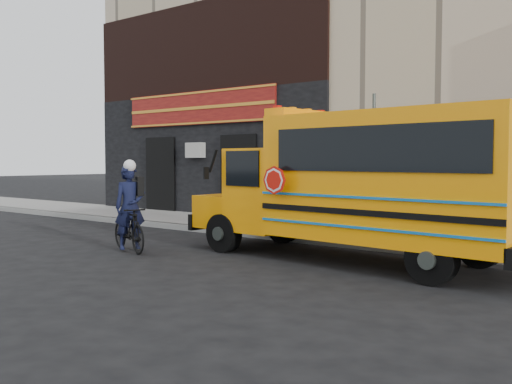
{
  "coord_description": "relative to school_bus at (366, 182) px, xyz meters",
  "views": [
    {
      "loc": [
        8.33,
        -8.38,
        1.91
      ],
      "look_at": [
        0.27,
        1.85,
        1.19
      ],
      "focal_mm": 40.0,
      "sensor_mm": 36.0,
      "label": 1
    }
  ],
  "objects": [
    {
      "name": "ground",
      "position": [
        -3.41,
        -1.16,
        -1.51
      ],
      "size": [
        120.0,
        120.0,
        0.0
      ],
      "primitive_type": "plane",
      "color": "black",
      "rests_on": "ground"
    },
    {
      "name": "curb",
      "position": [
        -3.41,
        1.44,
        -1.43
      ],
      "size": [
        40.0,
        0.2,
        0.15
      ],
      "primitive_type": "cube",
      "color": "gray",
      "rests_on": "ground"
    },
    {
      "name": "sidewalk",
      "position": [
        -3.41,
        2.94,
        -1.43
      ],
      "size": [
        40.0,
        3.0,
        0.15
      ],
      "primitive_type": "cube",
      "color": "slate",
      "rests_on": "ground"
    },
    {
      "name": "building",
      "position": [
        -3.45,
        9.29,
        4.62
      ],
      "size": [
        20.0,
        10.7,
        12.0
      ],
      "color": "#C3AE92",
      "rests_on": "sidewalk"
    },
    {
      "name": "school_bus",
      "position": [
        0.0,
        0.0,
        0.0
      ],
      "size": [
        7.05,
        2.71,
        2.92
      ],
      "color": "black",
      "rests_on": "ground"
    },
    {
      "name": "sign_pole",
      "position": [
        -0.66,
        1.57,
        0.32
      ],
      "size": [
        0.11,
        0.29,
        3.33
      ],
      "color": "#3B433E",
      "rests_on": "ground"
    },
    {
      "name": "bicycle",
      "position": [
        -4.5,
        -1.89,
        -1.02
      ],
      "size": [
        1.68,
        0.93,
        0.97
      ],
      "primitive_type": "imported",
      "rotation": [
        0.0,
        0.0,
        1.26
      ],
      "color": "black",
      "rests_on": "ground"
    },
    {
      "name": "cyclist",
      "position": [
        -4.53,
        -1.82,
        -0.63
      ],
      "size": [
        0.67,
        0.77,
        1.77
      ],
      "primitive_type": "imported",
      "rotation": [
        0.0,
        0.0,
        1.11
      ],
      "color": "black",
      "rests_on": "ground"
    }
  ]
}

